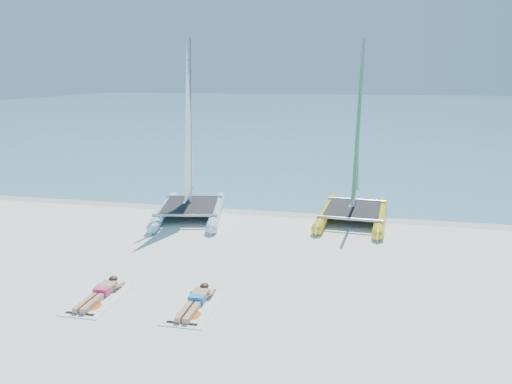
{
  "coord_description": "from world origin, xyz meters",
  "views": [
    {
      "loc": [
        3.51,
        -13.07,
        5.25
      ],
      "look_at": [
        0.41,
        1.2,
        1.79
      ],
      "focal_mm": 35.0,
      "sensor_mm": 36.0,
      "label": 1
    }
  ],
  "objects_px": {
    "towel_b": "(193,308)",
    "towel_a": "(97,300)",
    "sunbather_a": "(101,292)",
    "catamaran_blue": "(189,162)",
    "sunbather_b": "(196,300)",
    "catamaran_yellow": "(357,161)"
  },
  "relations": [
    {
      "from": "towel_a",
      "to": "towel_b",
      "type": "height_order",
      "value": "same"
    },
    {
      "from": "catamaran_blue",
      "to": "sunbather_b",
      "type": "relative_size",
      "value": 3.95
    },
    {
      "from": "catamaran_yellow",
      "to": "catamaran_blue",
      "type": "bearing_deg",
      "value": -165.12
    },
    {
      "from": "sunbather_a",
      "to": "catamaran_blue",
      "type": "bearing_deg",
      "value": 92.4
    },
    {
      "from": "catamaran_blue",
      "to": "sunbather_a",
      "type": "height_order",
      "value": "catamaran_blue"
    },
    {
      "from": "towel_a",
      "to": "catamaran_blue",
      "type": "bearing_deg",
      "value": 92.33
    },
    {
      "from": "catamaran_blue",
      "to": "catamaran_yellow",
      "type": "height_order",
      "value": "catamaran_blue"
    },
    {
      "from": "sunbather_a",
      "to": "sunbather_b",
      "type": "xyz_separation_m",
      "value": [
        2.39,
        0.07,
        0.0
      ]
    },
    {
      "from": "catamaran_yellow",
      "to": "towel_b",
      "type": "xyz_separation_m",
      "value": [
        -3.41,
        -8.61,
        -2.11
      ]
    },
    {
      "from": "catamaran_yellow",
      "to": "sunbather_a",
      "type": "height_order",
      "value": "catamaran_yellow"
    },
    {
      "from": "sunbather_b",
      "to": "catamaran_blue",
      "type": "bearing_deg",
      "value": 110.52
    },
    {
      "from": "towel_b",
      "to": "towel_a",
      "type": "bearing_deg",
      "value": -178.3
    },
    {
      "from": "sunbather_a",
      "to": "towel_a",
      "type": "bearing_deg",
      "value": -90.0
    },
    {
      "from": "sunbather_a",
      "to": "sunbather_b",
      "type": "height_order",
      "value": "same"
    },
    {
      "from": "catamaran_yellow",
      "to": "towel_a",
      "type": "bearing_deg",
      "value": -120.07
    },
    {
      "from": "catamaran_blue",
      "to": "towel_a",
      "type": "distance_m",
      "value": 7.75
    },
    {
      "from": "catamaran_yellow",
      "to": "towel_a",
      "type": "relative_size",
      "value": 3.65
    },
    {
      "from": "catamaran_blue",
      "to": "catamaran_yellow",
      "type": "bearing_deg",
      "value": -1.05
    },
    {
      "from": "towel_a",
      "to": "sunbather_b",
      "type": "height_order",
      "value": "sunbather_b"
    },
    {
      "from": "catamaran_yellow",
      "to": "towel_b",
      "type": "height_order",
      "value": "catamaran_yellow"
    },
    {
      "from": "catamaran_blue",
      "to": "sunbather_a",
      "type": "distance_m",
      "value": 7.53
    },
    {
      "from": "catamaran_yellow",
      "to": "towel_b",
      "type": "distance_m",
      "value": 9.5
    }
  ]
}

